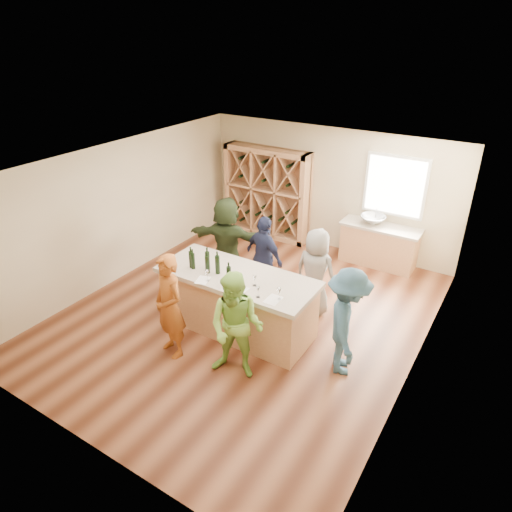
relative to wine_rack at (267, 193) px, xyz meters
The scene contains 35 objects.
floor 3.78m from the wine_rack, 65.36° to the right, with size 6.00×7.00×0.10m, color brown.
ceiling 4.00m from the wine_rack, 65.36° to the right, with size 6.00×7.00×0.10m, color white.
wall_back 1.56m from the wine_rack, 10.57° to the left, with size 6.00×0.10×2.80m, color beige.
wall_front 6.99m from the wine_rack, 77.60° to the right, with size 6.00×0.10×2.80m, color beige.
wall_left 3.63m from the wine_rack, 115.36° to the right, with size 0.10×7.00×2.80m, color beige.
wall_right 5.61m from the wine_rack, 35.70° to the right, with size 0.10×7.00×2.80m, color beige.
window_frame 3.08m from the wine_rack, ahead, with size 1.30×0.06×1.30m, color white.
window_pane 3.07m from the wine_rack, ahead, with size 1.18×0.01×1.18m, color white.
wine_rack is the anchor object (origin of this frame).
back_counter_base 2.98m from the wine_rack, ahead, with size 1.60×0.58×0.86m, color tan.
back_counter_top 2.91m from the wine_rack, ahead, with size 1.70×0.62×0.06m, color #B5A794.
sink 2.70m from the wine_rack, ahead, with size 0.54×0.54×0.19m, color silver.
faucet 2.70m from the wine_rack, ahead, with size 0.02×0.02×0.30m, color silver.
tasting_counter_base 4.08m from the wine_rack, 66.36° to the right, with size 2.60×1.00×1.00m, color tan.
tasting_counter_top 4.04m from the wine_rack, 66.36° to the right, with size 2.72×1.12×0.08m, color #B5A794.
wine_bottle_a 3.98m from the wine_rack, 78.16° to the right, with size 0.07×0.07×0.30m, color black.
wine_bottle_b 4.00m from the wine_rack, 77.48° to the right, with size 0.07×0.07×0.28m, color black.
wine_bottle_c 3.95m from the wine_rack, 73.98° to the right, with size 0.08×0.08×0.32m, color black.
wine_bottle_d 4.07m from the wine_rack, 73.35° to the right, with size 0.08×0.08×0.31m, color black.
wine_bottle_e 4.05m from the wine_rack, 70.95° to the right, with size 0.08×0.08×0.32m, color black.
wine_glass_a 4.32m from the wine_rack, 72.16° to the right, with size 0.07×0.07×0.19m, color white.
wine_glass_b 4.55m from the wine_rack, 66.04° to the right, with size 0.07×0.07×0.18m, color white.
wine_glass_c 4.69m from the wine_rack, 60.95° to the right, with size 0.06×0.06×0.17m, color white.
wine_glass_d 4.35m from the wine_rack, 61.85° to the right, with size 0.06×0.06×0.17m, color white.
wine_glass_e 4.75m from the wine_rack, 57.08° to the right, with size 0.08×0.08×0.20m, color white.
tasting_menu_a 4.32m from the wine_rack, 73.26° to the right, with size 0.20×0.27×0.00m, color white.
tasting_menu_b 4.53m from the wine_rack, 64.95° to the right, with size 0.23×0.32×0.00m, color white.
tasting_menu_c 4.76m from the wine_rack, 58.16° to the right, with size 0.21×0.29×0.00m, color white.
person_near_left 4.91m from the wine_rack, 77.23° to the right, with size 0.64×0.47×1.76m, color #994C19.
person_near_right 5.18m from the wine_rack, 64.17° to the right, with size 0.84×0.46×1.73m, color #8CC64C.
person_server 5.17m from the wine_rack, 46.08° to the right, with size 1.13×0.52×1.74m, color #335972.
person_far_mid 2.86m from the wine_rack, 60.23° to the right, with size 0.96×0.49×1.63m, color #191E38.
person_far_right 3.53m from the wine_rack, 44.89° to the right, with size 0.80×0.52×1.64m, color slate.
person_far_left 2.50m from the wine_rack, 77.76° to the right, with size 1.69×0.61×1.83m, color #263319.
wine_bottle_f 4.33m from the wine_rack, 67.35° to the right, with size 0.07×0.07×0.30m, color black.
Camera 1 is at (3.86, -5.84, 4.82)m, focal length 32.00 mm.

